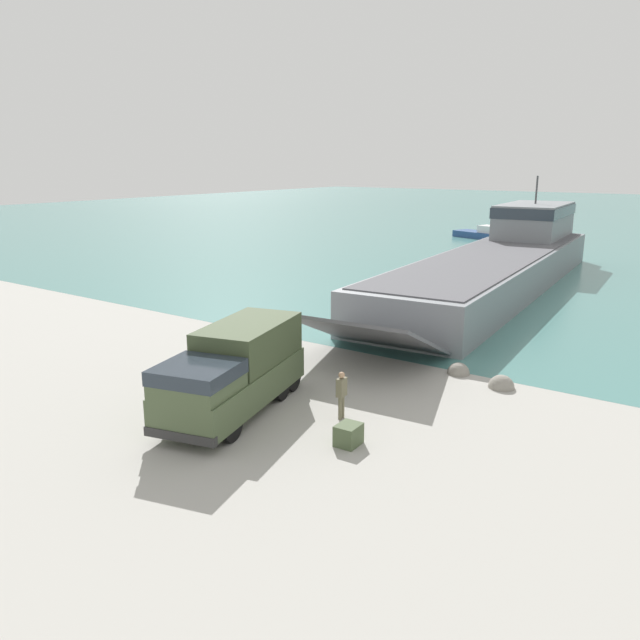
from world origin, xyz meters
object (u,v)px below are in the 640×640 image
mooring_bollard (259,330)px  cargo_crate (348,435)px  moored_boat_b (486,234)px  landing_craft (503,258)px  military_truck (234,370)px  soldier_on_ramp (342,392)px

mooring_bollard → cargo_crate: 13.40m
moored_boat_b → landing_craft: bearing=-138.9°
military_truck → mooring_bollard: size_ratio=8.70×
landing_craft → cargo_crate: size_ratio=48.09×
landing_craft → cargo_crate: landing_craft is taller
mooring_bollard → cargo_crate: bearing=-36.6°
military_truck → cargo_crate: military_truck is taller
military_truck → cargo_crate: size_ratio=9.18×
mooring_bollard → cargo_crate: size_ratio=1.05×
cargo_crate → mooring_bollard: bearing=143.4°
landing_craft → military_truck: 30.85m
military_truck → cargo_crate: 5.22m
mooring_bollard → military_truck: bearing=-54.6°
landing_craft → mooring_bollard: 23.46m
landing_craft → mooring_bollard: landing_craft is taller
landing_craft → cargo_crate: bearing=-84.0°
moored_boat_b → mooring_bollard: 50.74m
soldier_on_ramp → mooring_bollard: size_ratio=1.99×
landing_craft → moored_boat_b: landing_craft is taller
moored_boat_b → mooring_bollard: moored_boat_b is taller
soldier_on_ramp → landing_craft: bearing=-86.1°
soldier_on_ramp → moored_boat_b: soldier_on_ramp is taller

